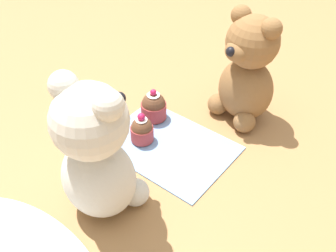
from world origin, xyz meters
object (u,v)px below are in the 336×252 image
cupcake_near_tan_bear (154,107)px  teddy_bear_tan (247,71)px  teddy_bear_cream (97,153)px  teaspoon (96,106)px  cupcake_near_cream_bear (142,130)px

cupcake_near_tan_bear → teddy_bear_tan: bearing=-137.9°
teddy_bear_cream → cupcake_near_tan_bear: size_ratio=3.61×
teddy_bear_tan → teaspoon: 0.35m
teddy_bear_tan → cupcake_near_tan_bear: size_ratio=3.38×
teddy_bear_cream → teaspoon: teddy_bear_cream is taller
teddy_bear_cream → teddy_bear_tan: bearing=-103.3°
teddy_bear_cream → cupcake_near_cream_bear: bearing=-75.2°
cupcake_near_cream_bear → teaspoon: cupcake_near_cream_bear is taller
teddy_bear_tan → teddy_bear_cream: bearing=-86.0°
teddy_bear_tan → cupcake_near_cream_bear: teddy_bear_tan is taller
cupcake_near_tan_bear → teaspoon: (0.13, 0.05, -0.03)m
teddy_bear_cream → teaspoon: (0.22, -0.19, -0.13)m
cupcake_near_cream_bear → teddy_bear_tan: bearing=-119.8°
teddy_bear_tan → teaspoon: bearing=-133.7°
teddy_bear_tan → cupcake_near_cream_bear: 0.25m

